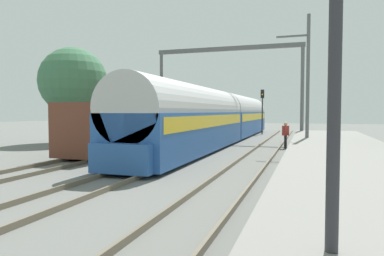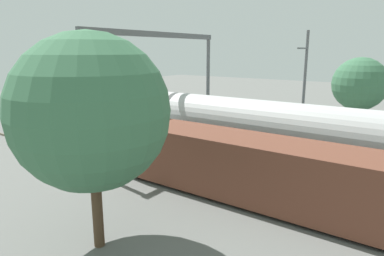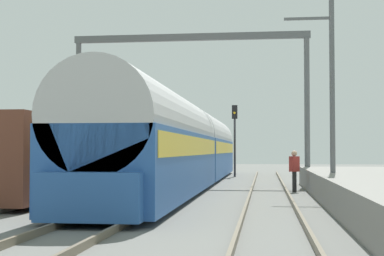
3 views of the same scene
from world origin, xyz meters
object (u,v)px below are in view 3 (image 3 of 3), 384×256
(railway_signal_far, at_px, (235,131))
(person_crossing, at_px, (294,167))
(passenger_train, at_px, (186,146))
(freight_car, at_px, (57,157))
(catenary_gantry, at_px, (190,76))

(railway_signal_far, bearing_deg, person_crossing, -77.12)
(person_crossing, bearing_deg, railway_signal_far, 58.35)
(passenger_train, distance_m, railway_signal_far, 10.19)
(passenger_train, xyz_separation_m, freight_car, (-4.03, -7.21, -0.50))
(railway_signal_far, xyz_separation_m, catenary_gantry, (-1.92, -8.39, 2.59))
(freight_car, relative_size, railway_signal_far, 2.76)
(freight_car, bearing_deg, person_crossing, 19.64)
(person_crossing, distance_m, railway_signal_far, 14.41)
(person_crossing, xyz_separation_m, catenary_gantry, (-5.10, 5.52, 4.60))
(passenger_train, distance_m, catenary_gantry, 3.98)
(passenger_train, distance_m, person_crossing, 6.52)
(railway_signal_far, height_order, catenary_gantry, catenary_gantry)
(person_crossing, bearing_deg, catenary_gantry, 88.21)
(passenger_train, bearing_deg, freight_car, -119.20)
(passenger_train, relative_size, freight_car, 2.53)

